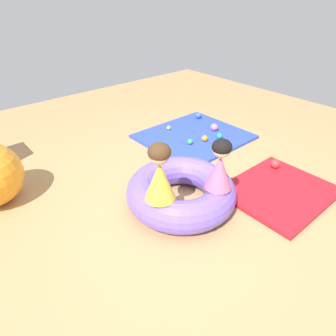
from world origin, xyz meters
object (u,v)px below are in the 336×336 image
play_ball_blue (198,115)px  play_ball_teal (219,136)px  play_ball_pink (214,127)px  play_ball_green (190,142)px  inflatable_cushion (181,191)px  child_in_pink (220,165)px  child_in_yellow (160,173)px  play_ball_orange (205,138)px  play_ball_red (275,164)px  play_ball_yellow (169,128)px

play_ball_blue → play_ball_teal: (-0.32, -0.73, -0.01)m
play_ball_teal → play_ball_pink: 0.28m
play_ball_blue → play_ball_green: (-0.76, -0.58, -0.01)m
inflatable_cushion → play_ball_pink: size_ratio=10.02×
inflatable_cushion → play_ball_teal: inflatable_cushion is taller
child_in_pink → play_ball_blue: size_ratio=5.03×
child_in_yellow → child_in_pink: 0.56m
play_ball_orange → play_ball_green: play_ball_orange is taller
play_ball_teal → play_ball_pink: (0.15, 0.23, 0.01)m
play_ball_blue → play_ball_pink: bearing=-108.4°
inflatable_cushion → play_ball_red: 1.32m
play_ball_yellow → play_ball_green: play_ball_green is taller
play_ball_green → child_in_yellow: bearing=-144.5°
child_in_yellow → play_ball_blue: size_ratio=5.50×
play_ball_blue → play_ball_yellow: (-0.67, -0.02, -0.02)m
inflatable_cushion → child_in_pink: (0.16, -0.32, 0.39)m
play_ball_teal → play_ball_green: play_ball_teal is taller
play_ball_teal → play_ball_green: bearing=161.3°
play_ball_blue → play_ball_teal: size_ratio=1.15×
play_ball_red → play_ball_yellow: 1.68m
play_ball_orange → play_ball_yellow: bearing=102.1°
child_in_yellow → play_ball_pink: child_in_yellow is taller
play_ball_green → play_ball_orange: bearing=-16.6°
play_ball_blue → play_ball_pink: play_ball_pink is taller
play_ball_green → inflatable_cushion: bearing=-138.8°
inflatable_cushion → play_ball_blue: (1.70, 1.40, -0.07)m
play_ball_green → play_ball_teal: bearing=-18.7°
inflatable_cushion → play_ball_red: bearing=-12.2°
child_in_yellow → play_ball_green: size_ratio=7.08×
play_ball_yellow → play_ball_pink: bearing=-43.3°
child_in_yellow → play_ball_teal: child_in_yellow is taller
child_in_pink → play_ball_teal: bearing=-116.5°
child_in_yellow → play_ball_pink: (1.89, 1.01, -0.48)m
child_in_pink → play_ball_red: (1.12, 0.04, -0.45)m
play_ball_orange → play_ball_yellow: size_ratio=1.36×
child_in_pink → play_ball_red: 1.21m
play_ball_orange → inflatable_cushion: bearing=-147.0°
play_ball_red → play_ball_blue: play_ball_red is taller
child_in_pink → play_ball_green: size_ratio=6.47×
play_ball_teal → child_in_pink: bearing=-140.7°
play_ball_pink → play_ball_blue: bearing=71.6°
child_in_yellow → child_in_pink: (0.51, -0.23, -0.02)m
play_ball_red → play_ball_teal: play_ball_red is taller
play_ball_blue → play_ball_orange: (-0.53, -0.64, -0.01)m
play_ball_pink → play_ball_teal: bearing=-123.3°
play_ball_red → play_ball_pink: (0.25, 1.19, 0.00)m
play_ball_blue → play_ball_orange: size_ratio=1.16×
child_in_yellow → play_ball_blue: 2.59m
child_in_pink → play_ball_blue: bearing=-107.5°
play_ball_orange → play_ball_yellow: 0.64m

